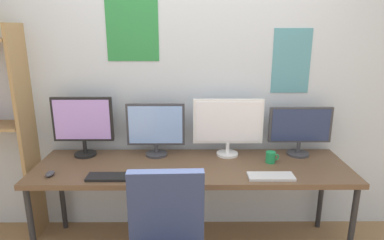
{
  "coord_description": "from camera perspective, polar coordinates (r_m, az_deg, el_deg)",
  "views": [
    {
      "loc": [
        -0.01,
        -1.79,
        1.77
      ],
      "look_at": [
        0.0,
        0.65,
        1.09
      ],
      "focal_mm": 31.03,
      "sensor_mm": 36.0,
      "label": 1
    }
  ],
  "objects": [
    {
      "name": "coffee_mug",
      "position": [
        2.7,
        13.4,
        -6.24
      ],
      "size": [
        0.11,
        0.08,
        0.09
      ],
      "color": "#1E8C4C",
      "rests_on": "desk"
    },
    {
      "name": "monitor_far_right",
      "position": [
        2.87,
        18.08,
        -1.37
      ],
      "size": [
        0.52,
        0.18,
        0.41
      ],
      "color": "#38383D",
      "rests_on": "desk"
    },
    {
      "name": "wall_back",
      "position": [
        2.85,
        -0.04,
        6.1
      ],
      "size": [
        4.82,
        0.11,
        2.6
      ],
      "color": "silver",
      "rests_on": "ground_plane"
    },
    {
      "name": "monitor_center_right",
      "position": [
        2.73,
        6.23,
        -0.73
      ],
      "size": [
        0.57,
        0.18,
        0.48
      ],
      "color": "silver",
      "rests_on": "desk"
    },
    {
      "name": "monitor_far_left",
      "position": [
        2.84,
        -18.26,
        -0.5
      ],
      "size": [
        0.49,
        0.18,
        0.5
      ],
      "color": "black",
      "rests_on": "desk"
    },
    {
      "name": "monitor_center_left",
      "position": [
        2.73,
        -6.26,
        -1.34
      ],
      "size": [
        0.48,
        0.18,
        0.44
      ],
      "color": "#38383D",
      "rests_on": "desk"
    },
    {
      "name": "computer_mouse",
      "position": [
        2.63,
        -23.22,
        -8.47
      ],
      "size": [
        0.06,
        0.1,
        0.03
      ],
      "primitive_type": "ellipsoid",
      "color": "#38383D",
      "rests_on": "desk"
    },
    {
      "name": "desk",
      "position": [
        2.62,
        0.01,
        -8.71
      ],
      "size": [
        2.42,
        0.68,
        0.74
      ],
      "color": "brown",
      "rests_on": "ground_plane"
    },
    {
      "name": "keyboard_right",
      "position": [
        2.46,
        13.41,
        -9.42
      ],
      "size": [
        0.33,
        0.13,
        0.02
      ],
      "primitive_type": "cube",
      "color": "silver",
      "rests_on": "desk"
    },
    {
      "name": "keyboard_left",
      "position": [
        2.45,
        -13.36,
        -9.49
      ],
      "size": [
        0.37,
        0.13,
        0.02
      ],
      "primitive_type": "cube",
      "color": "black",
      "rests_on": "desk"
    }
  ]
}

